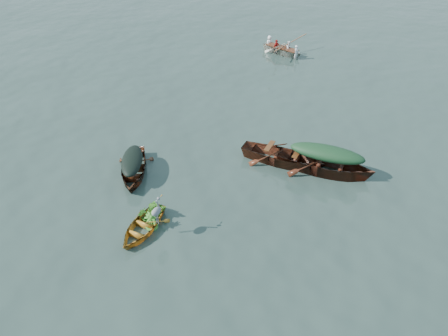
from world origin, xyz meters
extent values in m
plane|color=#2E413A|center=(0.00, 0.00, 0.00)|extent=(140.00, 140.00, 0.00)
imported|color=#B48123|center=(-0.97, -2.26, 0.00)|extent=(1.40, 2.77, 0.69)
imported|color=#4D2612|center=(-3.08, 0.01, 0.00)|extent=(3.06, 3.80, 0.90)
imported|color=#471810|center=(3.06, 3.44, 0.00)|extent=(5.06, 2.07, 1.18)
imported|color=#5B2616|center=(1.46, 3.26, 0.00)|extent=(4.55, 1.65, 1.05)
imported|color=beige|center=(-2.91, 14.01, 0.00)|extent=(3.88, 2.02, 0.85)
ellipsoid|color=black|center=(-3.08, 0.01, 0.65)|extent=(1.68, 2.09, 0.40)
ellipsoid|color=#153419|center=(3.06, 3.44, 0.85)|extent=(2.78, 1.14, 0.52)
imported|color=#3C751E|center=(-0.99, -1.71, 0.65)|extent=(0.78, 0.96, 0.60)
imported|color=silver|center=(-2.91, 14.01, 0.81)|extent=(2.77, 1.63, 0.76)
camera|label=1|loc=(6.01, -9.87, 9.45)|focal=35.00mm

